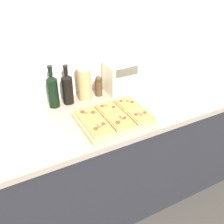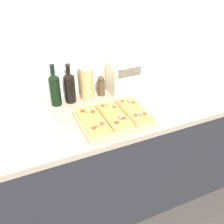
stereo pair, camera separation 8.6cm
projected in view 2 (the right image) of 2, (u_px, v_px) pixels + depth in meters
wall_back at (94, 42)px, 1.87m from camera, size 6.00×0.06×2.50m
kitchen_counter at (114, 157)px, 2.03m from camera, size 2.63×0.67×0.88m
cutting_board at (114, 119)px, 1.67m from camera, size 0.45×0.35×0.03m
pizza_slice_back_left at (88, 114)px, 1.67m from camera, size 0.13×0.15×0.05m
pizza_slice_back_center at (109, 109)px, 1.72m from camera, size 0.13×0.15×0.05m
pizza_slice_back_right at (128, 104)px, 1.77m from camera, size 0.13×0.15×0.05m
pizza_slice_front_left at (98, 127)px, 1.54m from camera, size 0.13×0.15×0.05m
pizza_slice_front_center at (120, 122)px, 1.59m from camera, size 0.13×0.15×0.06m
pizza_slice_front_right at (140, 117)px, 1.64m from camera, size 0.13×0.15×0.05m
olive_oil_bottle at (55, 89)px, 1.79m from camera, size 0.07×0.07×0.30m
wine_bottle at (70, 87)px, 1.83m from camera, size 0.08×0.08×0.29m
grain_jar_tall at (87, 82)px, 1.87m from camera, size 0.10×0.10×0.25m
pepper_mill at (101, 86)px, 1.93m from camera, size 0.05×0.05×0.16m
toaster_oven at (124, 77)px, 1.96m from camera, size 0.25×0.17×0.24m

